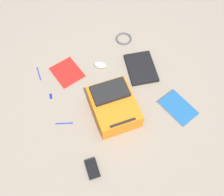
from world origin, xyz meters
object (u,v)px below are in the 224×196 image
at_px(backpack, 114,106).
at_px(book_comic, 178,108).
at_px(pen_black, 64,123).
at_px(usb_stick, 51,96).
at_px(power_brick, 92,169).
at_px(book_red, 67,73).
at_px(computer_mouse, 100,65).
at_px(pen_blue, 39,73).
at_px(laptop, 141,68).
at_px(cable_coil, 124,39).

bearing_deg(backpack, book_comic, 155.21).
height_order(pen_black, usb_stick, pen_black).
bearing_deg(power_brick, backpack, -135.07).
bearing_deg(book_red, pen_black, 64.71).
bearing_deg(usb_stick, pen_black, 91.15).
bearing_deg(computer_mouse, pen_blue, 109.88).
height_order(pen_blue, usb_stick, pen_blue).
bearing_deg(laptop, book_red, -23.29).
relative_size(backpack, power_brick, 3.19).
bearing_deg(backpack, cable_coil, -124.51).
xyz_separation_m(power_brick, pen_black, (0.04, -0.41, -0.01)).
distance_m(backpack, power_brick, 0.49).
distance_m(computer_mouse, pen_black, 0.60).
bearing_deg(computer_mouse, laptop, -84.16).
relative_size(computer_mouse, power_brick, 0.76).
relative_size(book_comic, pen_blue, 2.19).
bearing_deg(pen_black, book_red, -115.29).
relative_size(backpack, book_red, 1.49).
bearing_deg(power_brick, laptop, -141.17).
distance_m(book_red, computer_mouse, 0.29).
distance_m(backpack, book_red, 0.54).
distance_m(laptop, computer_mouse, 0.35).
bearing_deg(backpack, power_brick, 44.93).
bearing_deg(usb_stick, backpack, 138.45).
height_order(book_comic, usb_stick, book_comic).
distance_m(book_red, pen_black, 0.47).
bearing_deg(book_comic, cable_coil, -87.51).
height_order(computer_mouse, pen_blue, computer_mouse).
relative_size(laptop, power_brick, 2.75).
bearing_deg(power_brick, pen_black, -83.94).
bearing_deg(cable_coil, usb_stick, 18.24).
bearing_deg(book_comic, backpack, -24.79).
relative_size(laptop, pen_blue, 2.59).
relative_size(cable_coil, pen_black, 1.10).
xyz_separation_m(backpack, usb_stick, (0.39, -0.35, -0.08)).
bearing_deg(book_red, pen_blue, -25.28).
relative_size(book_comic, cable_coil, 2.11).
xyz_separation_m(power_brick, usb_stick, (0.05, -0.68, -0.01)).
xyz_separation_m(laptop, usb_stick, (0.78, -0.10, -0.01)).
xyz_separation_m(backpack, book_comic, (-0.46, 0.21, -0.07)).
bearing_deg(book_red, book_comic, 132.13).
bearing_deg(computer_mouse, usb_stick, 138.68).
distance_m(book_comic, cable_coil, 0.82).
xyz_separation_m(book_comic, pen_blue, (0.86, -0.81, -0.00)).
relative_size(cable_coil, usb_stick, 3.06).
distance_m(pen_blue, usb_stick, 0.26).
relative_size(laptop, cable_coil, 2.51).
relative_size(book_comic, computer_mouse, 3.03).
height_order(book_red, pen_blue, book_red).
distance_m(book_comic, computer_mouse, 0.74).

